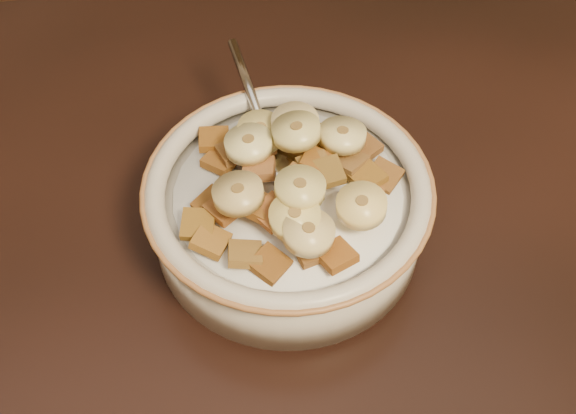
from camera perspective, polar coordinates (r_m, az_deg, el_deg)
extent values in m
cube|color=#382410|center=(1.05, -4.70, 14.22)|extent=(0.56, 0.56, 1.04)
cylinder|color=beige|center=(0.48, 0.00, -0.62)|extent=(0.18, 0.18, 0.04)
cylinder|color=white|center=(0.47, 0.00, 1.00)|extent=(0.15, 0.15, 0.00)
ellipsoid|color=#B1B1B1|center=(0.48, -1.07, 3.86)|extent=(0.04, 0.05, 0.01)
cube|color=#8F5B20|center=(0.48, 1.95, 5.55)|extent=(0.03, 0.03, 0.01)
cube|color=brown|center=(0.48, 1.76, 4.79)|extent=(0.03, 0.03, 0.01)
cube|color=brown|center=(0.48, -4.28, 4.40)|extent=(0.02, 0.03, 0.01)
cube|color=#935B31|center=(0.46, -2.33, 2.97)|extent=(0.02, 0.02, 0.01)
cube|color=brown|center=(0.49, 3.17, 5.51)|extent=(0.03, 0.02, 0.01)
cube|color=brown|center=(0.50, 0.33, 6.38)|extent=(0.03, 0.03, 0.01)
cube|color=brown|center=(0.44, 0.69, 2.02)|extent=(0.03, 0.03, 0.01)
cube|color=brown|center=(0.44, -7.13, -1.38)|extent=(0.02, 0.03, 0.01)
cube|color=brown|center=(0.46, 2.16, 3.16)|extent=(0.02, 0.02, 0.01)
cube|color=#915B1D|center=(0.44, -6.13, -2.68)|extent=(0.03, 0.03, 0.01)
cube|color=brown|center=(0.49, 5.94, 4.72)|extent=(0.03, 0.03, 0.01)
cube|color=#9C5623|center=(0.43, -1.28, -0.42)|extent=(0.03, 0.03, 0.01)
cube|color=brown|center=(0.48, -2.41, 4.91)|extent=(0.02, 0.02, 0.01)
cube|color=brown|center=(0.43, -1.45, -4.54)|extent=(0.03, 0.03, 0.01)
cube|color=brown|center=(0.49, -5.86, 5.35)|extent=(0.02, 0.02, 0.01)
cube|color=brown|center=(0.44, -2.48, 0.14)|extent=(0.03, 0.03, 0.01)
cube|color=brown|center=(0.48, 0.29, 5.47)|extent=(0.03, 0.03, 0.01)
cube|color=brown|center=(0.49, 4.41, 5.35)|extent=(0.03, 0.03, 0.01)
cube|color=brown|center=(0.48, -5.33, 3.70)|extent=(0.03, 0.03, 0.01)
cube|color=#945F1E|center=(0.47, 6.23, 2.39)|extent=(0.03, 0.03, 0.01)
cube|color=brown|center=(0.46, 2.37, 3.57)|extent=(0.03, 0.03, 0.01)
cube|color=brown|center=(0.45, 3.09, 2.74)|extent=(0.02, 0.02, 0.01)
cube|color=#91571E|center=(0.43, 3.82, -3.84)|extent=(0.03, 0.03, 0.01)
cube|color=#966132|center=(0.47, 6.46, 2.19)|extent=(0.03, 0.03, 0.01)
cube|color=brown|center=(0.43, 1.87, -3.32)|extent=(0.02, 0.02, 0.01)
cube|color=olive|center=(0.47, 4.84, 3.63)|extent=(0.03, 0.03, 0.01)
cube|color=brown|center=(0.45, -5.98, 0.26)|extent=(0.03, 0.03, 0.01)
cube|color=#945328|center=(0.45, -5.01, -0.04)|extent=(0.03, 0.03, 0.01)
cube|color=olive|center=(0.43, -3.42, -3.73)|extent=(0.02, 0.02, 0.01)
cube|color=brown|center=(0.49, 1.62, 5.31)|extent=(0.02, 0.02, 0.01)
cube|color=brown|center=(0.47, 7.58, 2.45)|extent=(0.03, 0.03, 0.01)
cube|color=brown|center=(0.49, 4.74, 5.26)|extent=(0.03, 0.03, 0.01)
cylinder|color=#FFDF8C|center=(0.43, 0.53, -0.80)|extent=(0.04, 0.04, 0.01)
cylinder|color=#F1E894|center=(0.47, 4.32, 5.66)|extent=(0.03, 0.03, 0.02)
cylinder|color=#F9ED8D|center=(0.46, 0.67, 6.00)|extent=(0.03, 0.03, 0.02)
cylinder|color=#E5D66E|center=(0.47, -2.18, 5.94)|extent=(0.04, 0.04, 0.01)
cylinder|color=#FFE484|center=(0.44, 5.82, 0.11)|extent=(0.04, 0.04, 0.01)
cylinder|color=#FFDF9D|center=(0.47, 0.57, 6.58)|extent=(0.04, 0.04, 0.01)
cylinder|color=beige|center=(0.46, -3.13, 4.99)|extent=(0.04, 0.04, 0.01)
cylinder|color=#FDEBA9|center=(0.42, 1.63, -2.03)|extent=(0.04, 0.04, 0.01)
cylinder|color=#D8C285|center=(0.43, -3.96, 1.07)|extent=(0.04, 0.04, 0.01)
cylinder|color=#F0D87C|center=(0.43, 0.95, 1.50)|extent=(0.04, 0.04, 0.01)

